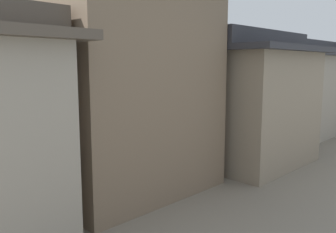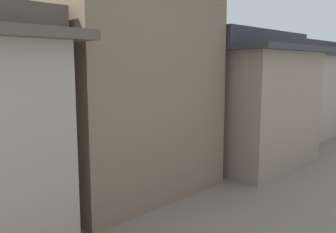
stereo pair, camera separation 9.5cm
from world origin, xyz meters
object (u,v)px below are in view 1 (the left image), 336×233
at_px(boat_moored_nearest, 243,127).
at_px(boat_midriver_upstream, 309,115).
at_px(house_waterfront_second, 128,74).
at_px(boat_moored_far, 229,107).
at_px(house_waterfront_tall, 240,99).
at_px(mooring_post_dock_mid, 128,150).
at_px(boat_upstream_distant, 144,156).
at_px(house_waterfront_narrow, 292,91).
at_px(mooring_post_dock_far, 248,125).
at_px(boat_midriver_drifting, 278,99).
at_px(boat_moored_second, 113,127).

xyz_separation_m(boat_moored_nearest, boat_midriver_upstream, (0.88, 11.03, -0.07)).
bearing_deg(house_waterfront_second, boat_moored_far, 118.09).
xyz_separation_m(house_waterfront_tall, mooring_post_dock_mid, (-3.84, -3.83, -2.51)).
bearing_deg(boat_upstream_distant, boat_midriver_upstream, 90.53).
bearing_deg(house_waterfront_tall, house_waterfront_narrow, 95.93).
distance_m(boat_upstream_distant, mooring_post_dock_far, 8.68).
bearing_deg(boat_midriver_drifting, boat_upstream_distant, -73.44).
bearing_deg(boat_midriver_drifting, house_waterfront_tall, -65.29).
height_order(boat_midriver_drifting, house_waterfront_second, house_waterfront_second).
height_order(boat_upstream_distant, mooring_post_dock_far, mooring_post_dock_far).
distance_m(boat_moored_nearest, boat_midriver_drifting, 27.07).
bearing_deg(boat_moored_far, house_waterfront_narrow, -44.13).
bearing_deg(mooring_post_dock_mid, boat_moored_second, 146.83).
bearing_deg(boat_midriver_upstream, boat_midriver_drifting, 127.52).
bearing_deg(house_waterfront_second, boat_moored_second, 145.51).
distance_m(house_waterfront_tall, mooring_post_dock_far, 8.45).
distance_m(house_waterfront_narrow, mooring_post_dock_far, 4.06).
bearing_deg(house_waterfront_narrow, boat_midriver_drifting, 118.63).
distance_m(house_waterfront_tall, house_waterfront_narrow, 6.98).
distance_m(boat_midriver_drifting, house_waterfront_narrow, 33.05).
bearing_deg(boat_midriver_upstream, house_waterfront_tall, -75.47).
bearing_deg(mooring_post_dock_far, boat_moored_nearest, 126.78).
bearing_deg(boat_midriver_upstream, mooring_post_dock_far, -83.09).
bearing_deg(boat_moored_second, mooring_post_dock_far, 22.04).
bearing_deg(boat_upstream_distant, mooring_post_dock_far, 79.62).
bearing_deg(house_waterfront_second, boat_moored_nearest, 109.03).
distance_m(boat_moored_far, boat_midriver_drifting, 14.75).
bearing_deg(boat_midriver_upstream, mooring_post_dock_mid, -86.03).
distance_m(boat_moored_second, mooring_post_dock_far, 11.14).
bearing_deg(boat_moored_nearest, boat_moored_second, -134.73).
bearing_deg(house_waterfront_second, boat_upstream_distant, 133.89).
distance_m(boat_midriver_drifting, boat_upstream_distant, 38.82).
bearing_deg(house_waterfront_narrow, boat_moored_nearest, 147.61).
xyz_separation_m(house_waterfront_tall, mooring_post_dock_far, (-3.84, 7.06, -2.61)).
bearing_deg(house_waterfront_second, mooring_post_dock_mid, 141.57).
distance_m(boat_moored_second, house_waterfront_narrow, 14.43).
distance_m(boat_midriver_upstream, house_waterfront_narrow, 15.89).
height_order(boat_moored_nearest, boat_moored_second, boat_moored_nearest).
height_order(boat_midriver_upstream, house_waterfront_tall, house_waterfront_tall).
bearing_deg(boat_moored_nearest, mooring_post_dock_far, -53.22).
bearing_deg(mooring_post_dock_mid, boat_moored_nearest, 100.41).
height_order(boat_upstream_distant, house_waterfront_tall, house_waterfront_tall).
bearing_deg(boat_midriver_upstream, house_waterfront_second, -79.93).
relative_size(house_waterfront_tall, mooring_post_dock_far, 8.42).
bearing_deg(boat_moored_far, house_waterfront_tall, -54.04).
xyz_separation_m(boat_moored_nearest, house_waterfront_tall, (6.49, -10.61, 3.47)).
bearing_deg(boat_upstream_distant, house_waterfront_tall, 14.83).
bearing_deg(house_waterfront_narrow, boat_moored_far, 135.87).
relative_size(boat_moored_second, boat_midriver_upstream, 0.77).
height_order(boat_midriver_upstream, mooring_post_dock_far, mooring_post_dock_far).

